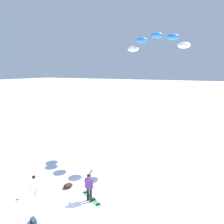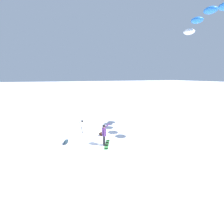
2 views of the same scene
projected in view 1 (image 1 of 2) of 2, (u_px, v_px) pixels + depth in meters
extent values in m
plane|color=white|center=(69.00, 205.00, 10.94)|extent=(300.00, 300.00, 0.00)
cylinder|color=black|center=(88.00, 194.00, 11.26)|extent=(0.14, 0.14, 0.79)
cylinder|color=black|center=(91.00, 195.00, 11.13)|extent=(0.14, 0.14, 0.79)
cube|color=#592D72|center=(89.00, 183.00, 11.06)|extent=(0.44, 0.33, 0.56)
sphere|color=tan|center=(89.00, 176.00, 10.98)|extent=(0.21, 0.21, 0.21)
sphere|color=black|center=(89.00, 176.00, 10.97)|extent=(0.22, 0.22, 0.22)
cylinder|color=#592D72|center=(90.00, 174.00, 11.28)|extent=(0.18, 0.52, 0.39)
cylinder|color=#592D72|center=(91.00, 185.00, 10.92)|extent=(0.09, 0.09, 0.56)
cube|color=#3F994C|center=(91.00, 198.00, 11.50)|extent=(1.47, 0.91, 0.02)
cylinder|color=#3F994C|center=(85.00, 192.00, 12.08)|extent=(0.29, 0.29, 0.02)
cylinder|color=#3F994C|center=(99.00, 205.00, 10.91)|extent=(0.29, 0.29, 0.02)
cube|color=black|center=(89.00, 196.00, 11.66)|extent=(0.21, 0.24, 0.08)
cube|color=black|center=(93.00, 199.00, 11.31)|extent=(0.21, 0.24, 0.08)
ellipsoid|color=white|center=(184.00, 45.00, 14.48)|extent=(1.04, 1.06, 0.44)
ellipsoid|color=blue|center=(173.00, 37.00, 14.85)|extent=(1.04, 1.06, 0.44)
ellipsoid|color=blue|center=(157.00, 35.00, 15.57)|extent=(1.04, 1.06, 0.44)
ellipsoid|color=blue|center=(142.00, 40.00, 16.38)|extent=(1.04, 1.06, 0.44)
ellipsoid|color=white|center=(133.00, 49.00, 17.00)|extent=(1.04, 1.06, 0.44)
ellipsoid|color=#192833|center=(34.00, 221.00, 9.56)|extent=(0.73, 0.56, 0.26)
cube|color=#263A47|center=(33.00, 220.00, 9.55)|extent=(0.44, 0.33, 0.08)
cylinder|color=#262628|center=(37.00, 186.00, 11.82)|extent=(0.05, 0.40, 1.07)
cylinder|color=#262628|center=(31.00, 187.00, 11.63)|extent=(0.33, 0.25, 1.07)
cylinder|color=#262628|center=(35.00, 189.00, 11.50)|extent=(0.35, 0.22, 1.07)
cube|color=black|center=(34.00, 178.00, 11.55)|extent=(0.10, 0.10, 0.06)
cube|color=black|center=(34.00, 177.00, 11.53)|extent=(0.12, 0.16, 0.10)
ellipsoid|color=black|center=(68.00, 186.00, 12.50)|extent=(0.62, 0.72, 0.28)
cube|color=#402618|center=(68.00, 184.00, 12.48)|extent=(0.37, 0.43, 0.08)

